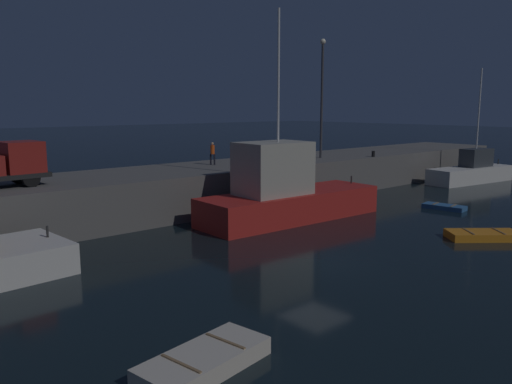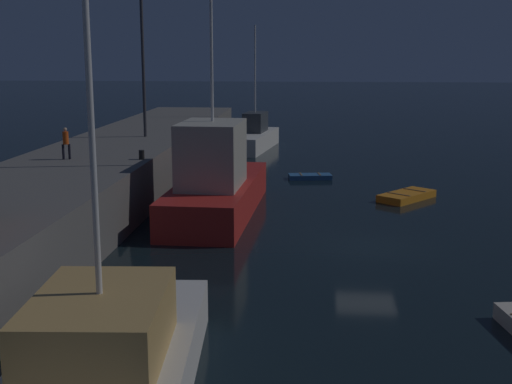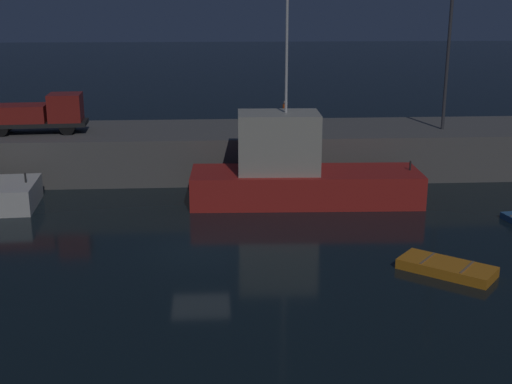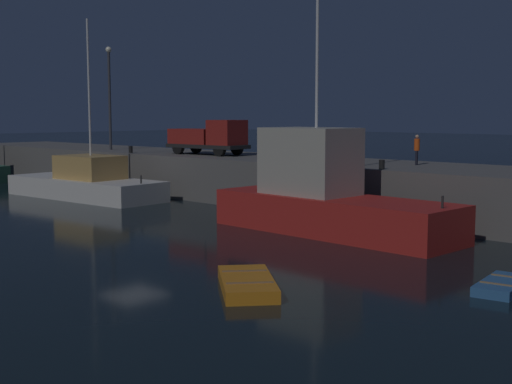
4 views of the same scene
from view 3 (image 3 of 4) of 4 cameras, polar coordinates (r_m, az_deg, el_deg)
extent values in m
plane|color=black|center=(28.63, -4.81, -5.15)|extent=(320.00, 320.00, 0.00)
cube|color=#5B5956|center=(41.77, -4.53, 3.52)|extent=(75.99, 7.20, 2.72)
cube|color=red|center=(35.47, 4.22, 0.47)|extent=(12.12, 4.04, 1.71)
cube|color=#ADA899|center=(34.80, 1.92, 4.26)|extent=(4.27, 2.97, 3.09)
cylinder|color=silver|center=(34.16, 2.64, 12.99)|extent=(0.14, 0.14, 7.50)
cylinder|color=#262626|center=(36.17, 12.99, 2.21)|extent=(0.10, 0.10, 0.50)
cylinder|color=#262626|center=(36.45, -19.03, 1.16)|extent=(0.10, 0.10, 0.50)
cube|color=orange|center=(27.44, 15.92, -6.23)|extent=(3.79, 3.53, 0.40)
cube|color=olive|center=(27.13, 17.53, -6.12)|extent=(0.97, 1.15, 0.04)
cube|color=olive|center=(27.61, 14.40, -5.48)|extent=(0.97, 1.15, 0.04)
cylinder|color=#38383D|center=(42.36, 16.02, 11.10)|extent=(0.20, 0.20, 8.91)
cylinder|color=black|center=(42.62, -15.48, 5.73)|extent=(0.92, 0.34, 0.90)
cylinder|color=black|center=(40.97, -15.78, 5.32)|extent=(0.92, 0.34, 0.90)
cylinder|color=black|center=(43.30, -20.45, 5.46)|extent=(0.92, 0.34, 0.90)
cylinder|color=black|center=(41.67, -20.94, 5.04)|extent=(0.92, 0.34, 0.90)
cube|color=black|center=(42.08, -18.20, 5.56)|extent=(6.02, 2.42, 0.25)
cube|color=maroon|center=(41.65, -15.90, 6.95)|extent=(2.02, 2.15, 1.61)
cube|color=maroon|center=(42.19, -19.69, 6.32)|extent=(3.55, 2.25, 1.00)
cylinder|color=black|center=(42.20, 2.58, 6.10)|extent=(0.13, 0.13, 0.77)
cylinder|color=black|center=(42.45, 2.36, 6.16)|extent=(0.13, 0.13, 0.77)
cylinder|color=#E54C14|center=(42.21, 2.49, 7.06)|extent=(0.39, 0.39, 0.63)
sphere|color=tan|center=(42.15, 2.49, 7.64)|extent=(0.19, 0.19, 0.19)
cylinder|color=black|center=(38.70, 3.52, 4.97)|extent=(0.28, 0.28, 0.47)
camera|label=1|loc=(21.05, -57.35, -0.76)|focal=36.10mm
camera|label=2|loc=(40.68, -48.70, 7.48)|focal=47.82mm
camera|label=4|loc=(25.79, 64.06, -3.96)|focal=48.81mm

